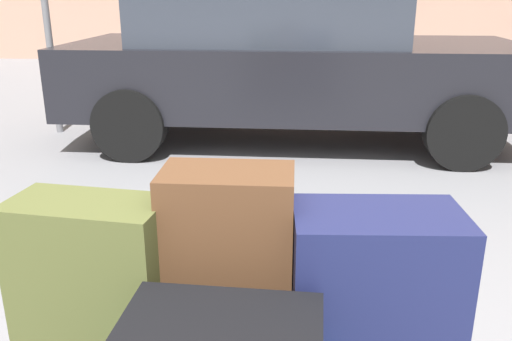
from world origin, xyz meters
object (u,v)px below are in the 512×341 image
Objects in this scene: parked_car at (289,63)px; bollard_kerb_near at (449,68)px; suitcase_brown_center at (229,281)px; suitcase_olive_rear_left at (95,298)px; suitcase_navy_stacked_top at (372,311)px.

parked_car reaches higher than bollard_kerb_near.
suitcase_brown_center is 1.13× the size of suitcase_olive_rear_left.
parked_car is 4.13m from bollard_kerb_near.
bollard_kerb_near is at bearing 70.64° from suitcase_brown_center.
suitcase_brown_center is 0.40m from suitcase_navy_stacked_top.
suitcase_olive_rear_left is at bearing -111.11° from bollard_kerb_near.
suitcase_brown_center is 3.99m from parked_car.
bollard_kerb_near is (2.84, 7.36, -0.35)m from suitcase_olive_rear_left.
suitcase_navy_stacked_top is (0.39, -0.05, -0.04)m from suitcase_brown_center.
bollard_kerb_near is (2.41, 3.31, -0.48)m from parked_car.
suitcase_olive_rear_left reaches higher than suitcase_navy_stacked_top.
parked_car is (-0.33, 4.04, 0.13)m from suitcase_navy_stacked_top.
suitcase_olive_rear_left is 4.07m from parked_car.
suitcase_navy_stacked_top is 4.06m from parked_car.
suitcase_brown_center is 1.14× the size of suitcase_navy_stacked_top.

